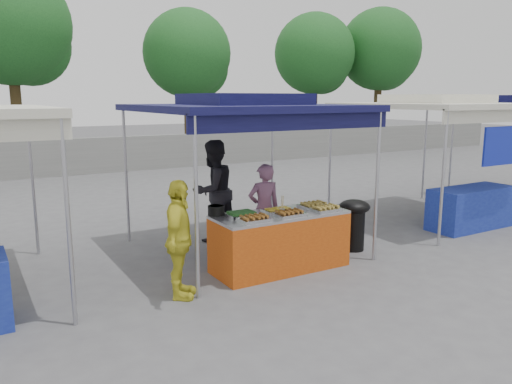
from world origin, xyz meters
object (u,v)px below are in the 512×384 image
cooking_pot (216,210)px  vendor_woman (264,209)px  customer_person (179,240)px  wok_burner (354,220)px  helper_man (213,191)px  vendor_table (280,241)px

cooking_pot → vendor_woman: bearing=20.7°
vendor_woman → customer_person: 2.13m
wok_burner → helper_man: size_ratio=0.48×
helper_man → customer_person: size_ratio=1.18×
vendor_table → helper_man: 1.96m
vendor_table → wok_burner: bearing=6.2°
cooking_pot → vendor_woman: (1.05, 0.40, -0.18)m
vendor_table → customer_person: customer_person is taller
cooking_pot → vendor_woman: vendor_woman is taller
wok_burner → vendor_woman: size_ratio=0.58×
vendor_table → cooking_pot: (-0.86, 0.37, 0.49)m
vendor_table → customer_person: (-1.68, -0.26, 0.34)m
vendor_woman → helper_man: (-0.36, 1.13, 0.16)m
vendor_table → cooking_pot: 1.06m
cooking_pot → vendor_woman: size_ratio=0.16×
wok_burner → customer_person: bearing=173.3°
cooking_pot → vendor_woman: 1.13m
vendor_table → wok_burner: wok_burner is taller
wok_burner → customer_person: (-3.26, -0.43, 0.25)m
helper_man → customer_person: helper_man is taller
vendor_woman → customer_person: (-1.87, -1.02, 0.02)m
vendor_woman → customer_person: size_ratio=0.97×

